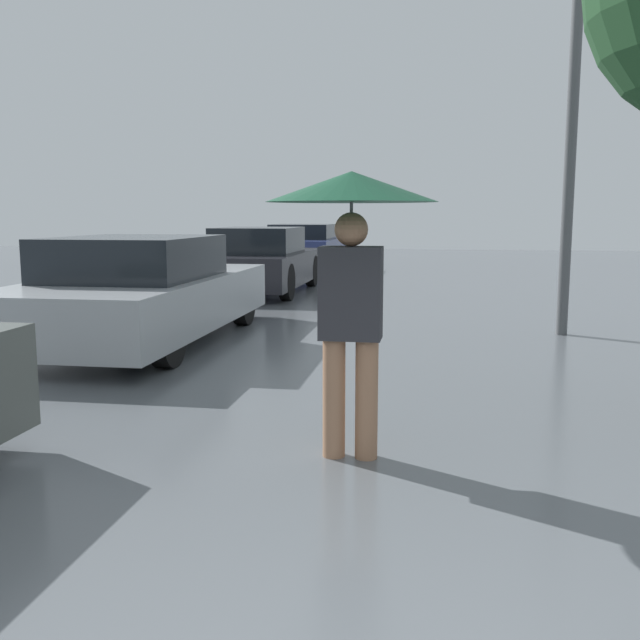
{
  "coord_description": "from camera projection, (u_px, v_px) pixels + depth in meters",
  "views": [
    {
      "loc": [
        0.17,
        -0.9,
        1.5
      ],
      "look_at": [
        -0.53,
        3.36,
        0.86
      ],
      "focal_mm": 40.0,
      "sensor_mm": 36.0,
      "label": 1
    }
  ],
  "objects": [
    {
      "name": "parked_car_second",
      "position": [
        142.0,
        292.0,
        8.4
      ],
      "size": [
        1.86,
        4.5,
        1.24
      ],
      "color": "#9EA3A8",
      "rests_on": "ground_plane"
    },
    {
      "name": "street_lamp",
      "position": [
        574.0,
        80.0,
        8.51
      ],
      "size": [
        0.36,
        0.36,
        4.78
      ],
      "color": "#515456",
      "rests_on": "ground_plane"
    },
    {
      "name": "parked_car_third",
      "position": [
        261.0,
        262.0,
        13.72
      ],
      "size": [
        1.72,
        4.05,
        1.25
      ],
      "color": "black",
      "rests_on": "ground_plane"
    },
    {
      "name": "pedestrian",
      "position": [
        351.0,
        230.0,
        4.25
      ],
      "size": [
        1.03,
        1.03,
        1.75
      ],
      "color": "#9E7051",
      "rests_on": "ground_plane"
    },
    {
      "name": "parked_car_farthest",
      "position": [
        304.0,
        248.0,
        19.22
      ],
      "size": [
        1.8,
        4.04,
        1.23
      ],
      "color": "navy",
      "rests_on": "ground_plane"
    }
  ]
}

